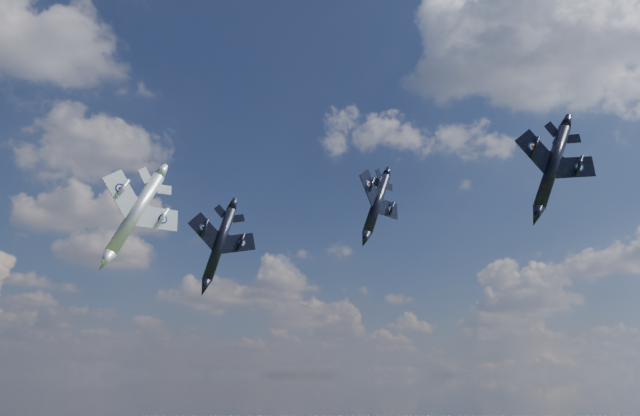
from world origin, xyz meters
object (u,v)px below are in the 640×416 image
jet_lead_navy (219,244)px  jet_high_navy (377,204)px  jet_left_silver (135,213)px  jet_right_navy (552,167)px

jet_lead_navy → jet_high_navy: jet_high_navy is taller
jet_high_navy → jet_left_silver: bearing=165.4°
jet_lead_navy → jet_left_silver: jet_left_silver is taller
jet_lead_navy → jet_high_navy: size_ratio=0.88×
jet_lead_navy → jet_high_navy: bearing=5.5°
jet_right_navy → jet_left_silver: 47.42m
jet_high_navy → jet_left_silver: (-36.00, -3.40, -6.74)m
jet_lead_navy → jet_right_navy: 40.97m
jet_left_silver → jet_high_navy: bearing=-4.7°
jet_high_navy → jet_left_silver: 36.78m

